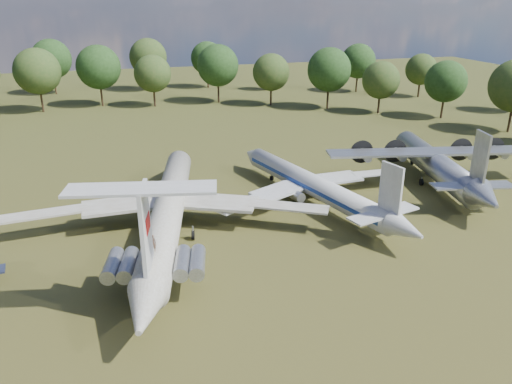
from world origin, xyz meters
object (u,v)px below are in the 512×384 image
object	(u,v)px
il62_airliner	(169,214)
an12_transport	(435,168)
person_on_il62	(153,243)
tu104_jet	(313,189)

from	to	relation	value
il62_airliner	an12_transport	world-z (taller)	il62_airliner
an12_transport	person_on_il62	world-z (taller)	person_on_il62
il62_airliner	tu104_jet	distance (m)	20.50
il62_airliner	tu104_jet	bearing A→B (deg)	23.34
il62_airliner	person_on_il62	size ratio (longest dim) A/B	29.84
il62_airliner	person_on_il62	world-z (taller)	person_on_il62
tu104_jet	person_on_il62	bearing A→B (deg)	-157.71
tu104_jet	person_on_il62	world-z (taller)	person_on_il62
il62_airliner	an12_transport	bearing A→B (deg)	20.71
tu104_jet	person_on_il62	size ratio (longest dim) A/B	24.10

